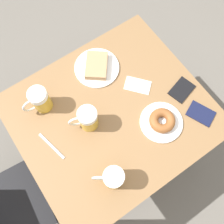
% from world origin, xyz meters
% --- Properties ---
extents(ground_plane, '(8.00, 8.00, 0.00)m').
position_xyz_m(ground_plane, '(0.00, 0.00, 0.00)').
color(ground_plane, '#666059').
extents(table, '(0.83, 0.93, 0.76)m').
position_xyz_m(table, '(0.00, 0.00, 0.69)').
color(table, olive).
rests_on(table, ground_plane).
extents(plate_with_cake, '(0.23, 0.23, 0.04)m').
position_xyz_m(plate_with_cake, '(0.25, -0.08, 0.78)').
color(plate_with_cake, white).
rests_on(plate_with_cake, table).
extents(plate_with_donut, '(0.21, 0.21, 0.05)m').
position_xyz_m(plate_with_donut, '(-0.17, -0.17, 0.78)').
color(plate_with_donut, white).
rests_on(plate_with_donut, table).
extents(beer_mug_left, '(0.09, 0.14, 0.14)m').
position_xyz_m(beer_mug_left, '(0.23, 0.26, 0.83)').
color(beer_mug_left, gold).
rests_on(beer_mug_left, table).
extents(beer_mug_center, '(0.10, 0.12, 0.14)m').
position_xyz_m(beer_mug_center, '(-0.26, 0.18, 0.83)').
color(beer_mug_center, gold).
rests_on(beer_mug_center, table).
extents(beer_mug_right, '(0.09, 0.13, 0.14)m').
position_xyz_m(beer_mug_right, '(0.02, 0.12, 0.83)').
color(beer_mug_right, gold).
rests_on(beer_mug_right, table).
extents(napkin_folded, '(0.15, 0.14, 0.00)m').
position_xyz_m(napkin_folded, '(0.05, -0.19, 0.76)').
color(napkin_folded, white).
rests_on(napkin_folded, table).
extents(fork, '(0.17, 0.05, 0.00)m').
position_xyz_m(fork, '(0.03, 0.33, 0.76)').
color(fork, silver).
rests_on(fork, table).
extents(passport_near_edge, '(0.12, 0.14, 0.01)m').
position_xyz_m(passport_near_edge, '(-0.10, -0.36, 0.76)').
color(passport_near_edge, black).
rests_on(passport_near_edge, table).
extents(passport_far_edge, '(0.15, 0.13, 0.01)m').
position_xyz_m(passport_far_edge, '(-0.25, -0.36, 0.76)').
color(passport_far_edge, '#141938').
rests_on(passport_far_edge, table).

